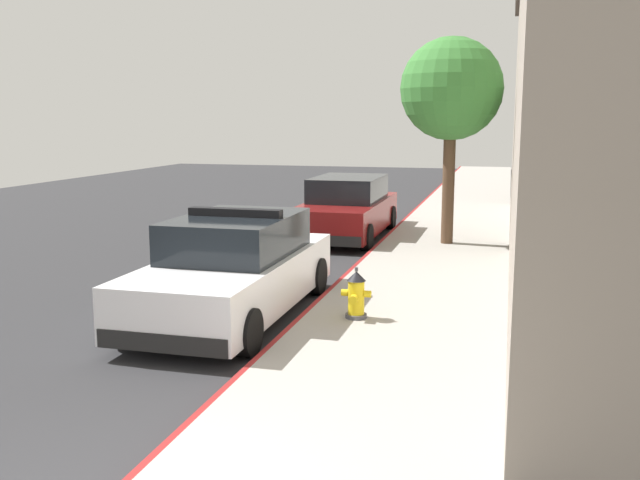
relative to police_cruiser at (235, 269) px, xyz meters
The scene contains 7 objects.
ground_plane 5.29m from the police_cruiser, 130.05° to the left, with size 28.36×60.00×0.20m, color #2B2B2D.
sidewalk_pavement 4.84m from the police_cruiser, 56.61° to the left, with size 2.93×60.00×0.14m, color #9E9991.
curb_painted_edge 4.21m from the police_cruiser, 74.18° to the left, with size 0.08×60.00×0.14m, color maroon.
police_cruiser is the anchor object (origin of this frame).
parked_car_silver_ahead 7.65m from the police_cruiser, 89.72° to the left, with size 1.94×4.84×1.56m.
fire_hydrant 1.96m from the police_cruiser, ahead, with size 0.44×0.40×0.76m.
street_tree 7.73m from the police_cruiser, 68.08° to the left, with size 2.33×2.33×4.72m.
Camera 1 is at (2.86, -3.97, 3.05)m, focal length 39.73 mm.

